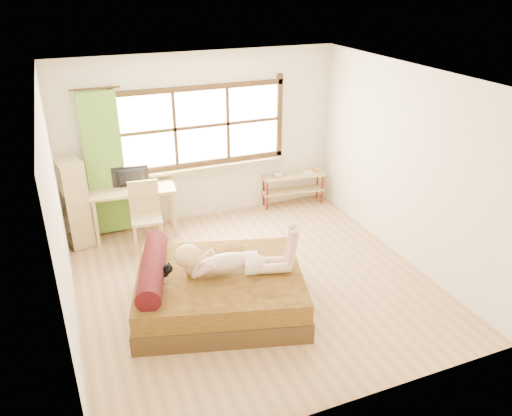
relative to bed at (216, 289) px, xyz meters
name	(u,v)px	position (x,y,z in m)	size (l,w,h in m)	color
floor	(254,282)	(0.63, 0.34, -0.27)	(4.50, 4.50, 0.00)	#9E754C
ceiling	(254,78)	(0.63, 0.34, 2.43)	(4.50, 4.50, 0.00)	white
wall_back	(202,138)	(0.63, 2.59, 1.08)	(4.50, 4.50, 0.00)	silver
wall_front	(352,287)	(0.63, -1.91, 1.08)	(4.50, 4.50, 0.00)	silver
wall_left	(59,220)	(-1.62, 0.34, 1.08)	(4.50, 4.50, 0.00)	silver
wall_right	(406,166)	(2.88, 0.34, 1.08)	(4.50, 4.50, 0.00)	silver
window	(202,129)	(0.63, 2.56, 1.24)	(2.80, 0.16, 1.46)	#FFEDBF
curtain	(105,165)	(-0.92, 2.47, 0.88)	(0.55, 0.10, 2.20)	#478123
bed	(216,289)	(0.00, 0.00, 0.00)	(2.35, 2.08, 0.76)	#372410
woman	(232,251)	(0.20, -0.06, 0.53)	(1.40, 0.40, 0.60)	#D2A487
kitten	(157,272)	(-0.67, 0.09, 0.35)	(0.30, 0.12, 0.24)	black
desk	(133,195)	(-0.58, 2.29, 0.41)	(1.32, 0.71, 0.79)	tan
monitor	(131,178)	(-0.58, 2.34, 0.67)	(0.55, 0.07, 0.31)	black
chair	(145,211)	(-0.47, 1.93, 0.28)	(0.48, 0.48, 0.99)	tan
pipe_shelf	(294,183)	(2.21, 2.41, 0.13)	(1.13, 0.40, 0.63)	tan
cup	(278,175)	(1.90, 2.41, 0.33)	(0.13, 0.13, 0.10)	gray
book	(304,173)	(2.40, 2.41, 0.29)	(0.17, 0.23, 0.02)	gray
bookshelf	(73,201)	(-1.45, 2.38, 0.42)	(0.46, 0.65, 1.36)	tan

